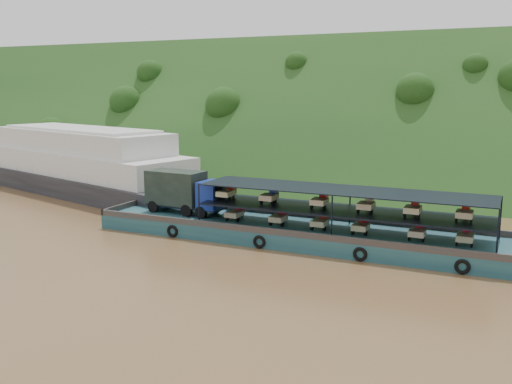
% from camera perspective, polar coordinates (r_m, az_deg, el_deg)
% --- Properties ---
extents(ground, '(160.00, 160.00, 0.00)m').
position_cam_1_polar(ground, '(48.18, 0.67, -4.51)').
color(ground, brown).
rests_on(ground, ground).
extents(hillside, '(140.00, 39.60, 39.60)m').
position_cam_1_polar(hillside, '(81.72, 11.04, 1.48)').
color(hillside, '#183D16').
rests_on(hillside, ground).
extents(cargo_barge, '(35.00, 7.18, 4.99)m').
position_cam_1_polar(cargo_barge, '(47.37, 2.87, -3.22)').
color(cargo_barge, '#153B4C').
rests_on(cargo_barge, ground).
extents(passenger_ferry, '(39.22, 19.39, 7.71)m').
position_cam_1_polar(passenger_ferry, '(72.09, -17.06, 2.72)').
color(passenger_ferry, black).
rests_on(passenger_ferry, ground).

